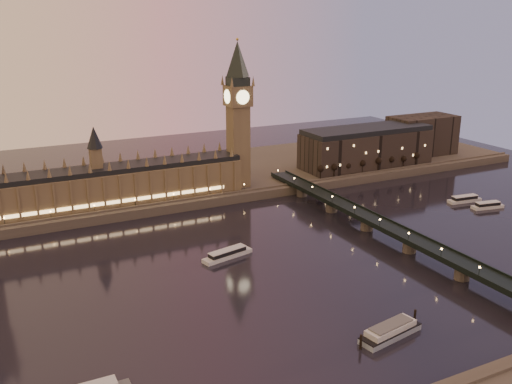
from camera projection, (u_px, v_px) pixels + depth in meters
ground at (243, 271)px, 289.58m from camera, size 700.00×700.00×0.00m
far_embankment at (187, 179)px, 442.44m from camera, size 560.00×130.00×6.00m
palace_of_westminster at (107, 181)px, 369.28m from camera, size 180.00×26.62×52.00m
big_ben at (238, 106)px, 397.17m from camera, size 17.68×17.68×104.00m
westminster_bridge at (387, 231)px, 327.23m from camera, size 13.20×260.00×15.30m
city_block at (385, 143)px, 478.41m from camera, size 155.00×45.00×34.00m
bare_tree_0 at (321, 169)px, 428.84m from camera, size 5.14×5.14×10.45m
bare_tree_1 at (336, 167)px, 434.57m from camera, size 5.14×5.14×10.45m
bare_tree_2 at (350, 165)px, 440.29m from camera, size 5.14×5.14×10.45m
bare_tree_3 at (364, 163)px, 446.02m from camera, size 5.14×5.14×10.45m
bare_tree_4 at (378, 161)px, 451.74m from camera, size 5.14×5.14×10.45m
bare_tree_5 at (391, 159)px, 457.47m from camera, size 5.14×5.14×10.45m
bare_tree_6 at (404, 158)px, 463.19m from camera, size 5.14×5.14×10.45m
bare_tree_7 at (417, 156)px, 468.91m from camera, size 5.14×5.14×10.45m
cruise_boat_a at (227, 254)px, 304.94m from camera, size 30.05×12.93×4.70m
cruise_boat_b at (465, 199)px, 396.53m from camera, size 25.32×9.11×4.57m
cruise_boat_c at (488, 205)px, 383.47m from camera, size 23.07×9.94×4.47m
moored_barge at (390, 331)px, 229.33m from camera, size 33.23×13.21×6.18m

